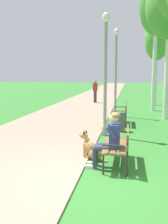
# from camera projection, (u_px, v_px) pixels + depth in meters

# --- Properties ---
(ground_plane) EXTENTS (120.00, 120.00, 0.00)m
(ground_plane) POSITION_uv_depth(u_px,v_px,m) (84.00, 182.00, 5.00)
(ground_plane) COLOR #33752D
(paved_path) EXTENTS (4.04, 60.00, 0.04)m
(paved_path) POSITION_uv_depth(u_px,v_px,m) (102.00, 93.00, 28.75)
(paved_path) COLOR gray
(paved_path) RESTS_ON ground
(park_bench_near) EXTENTS (0.55, 1.50, 0.85)m
(park_bench_near) POSITION_uv_depth(u_px,v_px,m) (119.00, 143.00, 5.90)
(park_bench_near) COLOR brown
(park_bench_near) RESTS_ON ground
(park_bench_mid) EXTENTS (0.55, 1.50, 0.85)m
(park_bench_mid) POSITION_uv_depth(u_px,v_px,m) (122.00, 112.00, 10.73)
(park_bench_mid) COLOR brown
(park_bench_mid) RESTS_ON ground
(person_seated_on_near_bench) EXTENTS (0.74, 0.49, 1.25)m
(person_seated_on_near_bench) POSITION_uv_depth(u_px,v_px,m) (110.00, 138.00, 5.64)
(person_seated_on_near_bench) COLOR #33384C
(person_seated_on_near_bench) RESTS_ON ground
(dog_shepherd) EXTENTS (0.78, 0.47, 0.71)m
(dog_shepherd) POSITION_uv_depth(u_px,v_px,m) (92.00, 149.00, 6.28)
(dog_shepherd) COLOR #B27F47
(dog_shepherd) RESTS_ON ground
(lamp_post_near) EXTENTS (0.24, 0.24, 4.00)m
(lamp_post_near) POSITION_uv_depth(u_px,v_px,m) (105.00, 74.00, 8.48)
(lamp_post_near) COLOR gray
(lamp_post_near) RESTS_ON ground
(lamp_post_mid) EXTENTS (0.24, 0.24, 4.20)m
(lamp_post_mid) POSITION_uv_depth(u_px,v_px,m) (116.00, 72.00, 12.51)
(lamp_post_mid) COLOR gray
(lamp_post_mid) RESTS_ON ground
(birch_tree_fifth) EXTENTS (1.85, 1.85, 7.33)m
(birch_tree_fifth) POSITION_uv_depth(u_px,v_px,m) (157.00, 7.00, 13.99)
(birch_tree_fifth) COLOR silver
(birch_tree_fifth) RESTS_ON ground
(birch_tree_sixth) EXTENTS (1.58, 1.44, 5.56)m
(birch_tree_sixth) POSITION_uv_depth(u_px,v_px,m) (157.00, 40.00, 16.67)
(birch_tree_sixth) COLOR silver
(birch_tree_sixth) RESTS_ON ground
(litter_bin) EXTENTS (0.36, 0.36, 0.70)m
(litter_bin) POSITION_uv_depth(u_px,v_px,m) (120.00, 122.00, 9.40)
(litter_bin) COLOR #515156
(litter_bin) RESTS_ON ground
(pedestrian_distant) EXTENTS (0.32, 0.22, 1.65)m
(pedestrian_distant) POSITION_uv_depth(u_px,v_px,m) (95.00, 91.00, 18.46)
(pedestrian_distant) COLOR #383842
(pedestrian_distant) RESTS_ON ground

